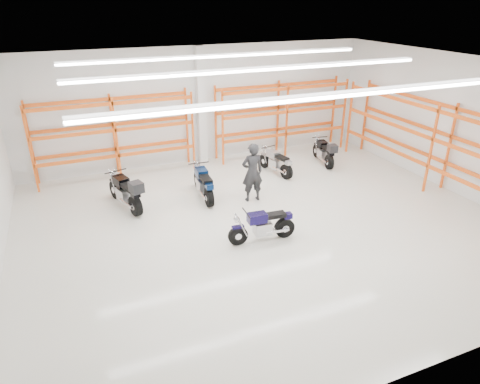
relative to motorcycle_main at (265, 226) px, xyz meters
name	(u,v)px	position (x,y,z in m)	size (l,w,h in m)	color
ground	(265,224)	(0.40, 0.82, -0.44)	(14.00, 14.00, 0.00)	beige
room_shell	(267,115)	(0.40, 0.84, 2.84)	(14.02, 12.02, 4.51)	silver
motorcycle_main	(265,226)	(0.00, 0.00, 0.00)	(1.92, 0.64, 0.94)	black
motorcycle_back_a	(127,193)	(-3.16, 3.40, 0.12)	(0.97, 2.25, 1.17)	black
motorcycle_back_b	(204,184)	(-0.69, 3.24, 0.05)	(0.71, 2.13, 1.04)	black
motorcycle_back_c	(277,163)	(2.52, 4.21, 0.00)	(0.66, 1.91, 0.94)	black
motorcycle_back_d	(325,153)	(4.73, 4.37, 0.06)	(0.77, 2.03, 1.04)	black
standing_man	(252,172)	(0.73, 2.47, 0.54)	(0.72, 0.47, 1.96)	black
structural_column	(201,106)	(0.40, 6.64, 1.81)	(0.32, 0.32, 4.50)	white
pallet_racking_back_left	(114,130)	(-3.00, 6.30, 1.34)	(5.67, 0.87, 3.00)	#FF611C
pallet_racking_back_right	(282,112)	(3.80, 6.30, 1.34)	(5.67, 0.87, 3.00)	#FF611C
pallet_racking_side	(442,140)	(6.88, 0.82, 1.37)	(0.87, 9.07, 3.00)	#FF611C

